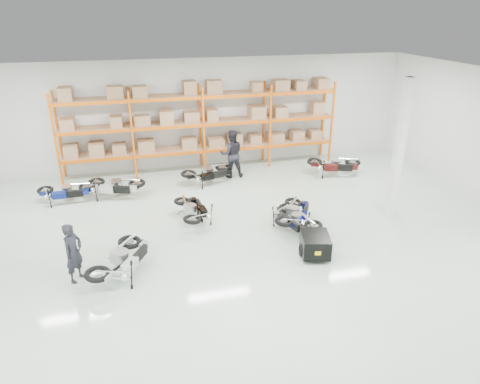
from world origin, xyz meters
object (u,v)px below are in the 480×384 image
object	(u,v)px
moto_black_far_left	(193,207)
moto_touring_right	(294,215)
moto_back_a	(65,188)
moto_back_d	(335,162)
moto_back_c	(208,170)
trailer	(315,244)
moto_blue_centre	(296,210)
person_left	(73,253)
moto_back_b	(114,183)
person_back	(232,154)
moto_silver_left	(122,255)

from	to	relation	value
moto_black_far_left	moto_touring_right	world-z (taller)	moto_black_far_left
moto_back_a	moto_back_d	xyz separation A→B (m)	(10.35, 0.06, 0.06)
moto_touring_right	moto_black_far_left	bearing A→B (deg)	140.36
moto_back_c	trailer	bearing A→B (deg)	-178.49
moto_blue_centre	person_left	distance (m)	6.58
moto_back_b	person_back	bearing A→B (deg)	-59.75
moto_silver_left	trailer	xyz separation A→B (m)	(5.10, -0.43, -0.19)
moto_black_far_left	moto_back_c	distance (m)	3.24
moto_back_b	moto_back_d	world-z (taller)	moto_back_d
moto_blue_centre	person_back	world-z (taller)	person_back
moto_silver_left	trailer	size ratio (longest dim) A/B	1.16
moto_touring_right	moto_back_c	size ratio (longest dim) A/B	0.92
moto_blue_centre	moto_black_far_left	bearing A→B (deg)	13.41
moto_back_b	moto_back_d	xyz separation A→B (m)	(8.68, 0.06, 0.02)
moto_touring_right	trailer	bearing A→B (deg)	-104.55
moto_silver_left	moto_back_a	xyz separation A→B (m)	(-1.95, 5.13, -0.07)
moto_blue_centre	moto_back_d	xyz separation A→B (m)	(3.13, 3.72, 0.05)
moto_back_b	person_left	xyz separation A→B (m)	(-0.88, -5.08, 0.23)
trailer	moto_black_far_left	bearing A→B (deg)	149.02
moto_silver_left	moto_touring_right	bearing A→B (deg)	-137.61
moto_back_d	moto_black_far_left	bearing A→B (deg)	130.22
trailer	moto_back_d	distance (m)	6.52
moto_blue_centre	trailer	bearing A→B (deg)	117.44
moto_black_far_left	moto_silver_left	bearing A→B (deg)	44.03
moto_back_b	moto_silver_left	bearing A→B (deg)	-158.06
moto_blue_centre	moto_silver_left	bearing A→B (deg)	48.00
moto_black_far_left	moto_touring_right	size ratio (longest dim) A/B	1.02
moto_touring_right	moto_back_a	size ratio (longest dim) A/B	0.99
moto_blue_centre	moto_touring_right	size ratio (longest dim) A/B	1.04
trailer	moto_back_d	bearing A→B (deg)	74.13
moto_black_far_left	person_left	world-z (taller)	person_left
trailer	moto_back_a	bearing A→B (deg)	156.24
moto_touring_right	person_left	size ratio (longest dim) A/B	1.05
person_left	moto_back_c	bearing A→B (deg)	-5.30
moto_black_far_left	moto_touring_right	distance (m)	3.21
moto_back_c	person_left	xyz separation A→B (m)	(-4.40, -5.54, 0.24)
moto_silver_left	moto_touring_right	world-z (taller)	moto_silver_left
moto_silver_left	person_back	world-z (taller)	person_back
moto_black_far_left	moto_touring_right	xyz separation A→B (m)	(2.91, -1.36, -0.01)
moto_back_b	moto_blue_centre	bearing A→B (deg)	-104.56
person_left	person_back	world-z (taller)	person_back
moto_silver_left	moto_black_far_left	world-z (taller)	moto_silver_left
moto_silver_left	moto_back_d	xyz separation A→B (m)	(8.40, 5.19, -0.00)
moto_blue_centre	moto_back_a	world-z (taller)	moto_blue_centre
person_back	moto_back_c	bearing A→B (deg)	28.27
moto_touring_right	moto_back_d	size ratio (longest dim) A/B	0.88
moto_back_a	person_back	world-z (taller)	person_back
trailer	moto_back_d	size ratio (longest dim) A/B	0.87
person_left	moto_silver_left	bearing A→B (deg)	-59.48
moto_touring_right	moto_back_c	bearing A→B (deg)	98.18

